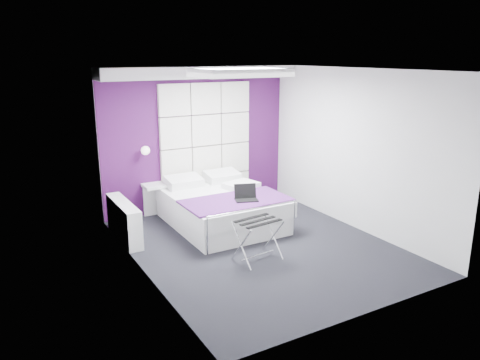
# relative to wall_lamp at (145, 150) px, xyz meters

# --- Properties ---
(floor) EXTENTS (4.40, 4.40, 0.00)m
(floor) POSITION_rel_wall_lamp_xyz_m (1.05, -2.06, -1.22)
(floor) COLOR black
(floor) RESTS_ON ground
(ceiling) EXTENTS (4.40, 4.40, 0.00)m
(ceiling) POSITION_rel_wall_lamp_xyz_m (1.05, -2.06, 1.38)
(ceiling) COLOR white
(ceiling) RESTS_ON wall_back
(wall_back) EXTENTS (3.60, 0.00, 3.60)m
(wall_back) POSITION_rel_wall_lamp_xyz_m (1.05, 0.14, 0.08)
(wall_back) COLOR silver
(wall_back) RESTS_ON floor
(wall_left) EXTENTS (0.00, 4.40, 4.40)m
(wall_left) POSITION_rel_wall_lamp_xyz_m (-0.75, -2.06, 0.08)
(wall_left) COLOR silver
(wall_left) RESTS_ON floor
(wall_right) EXTENTS (0.00, 4.40, 4.40)m
(wall_right) POSITION_rel_wall_lamp_xyz_m (2.85, -2.06, 0.08)
(wall_right) COLOR silver
(wall_right) RESTS_ON floor
(accent_wall) EXTENTS (3.58, 0.02, 2.58)m
(accent_wall) POSITION_rel_wall_lamp_xyz_m (1.05, 0.13, 0.08)
(accent_wall) COLOR #400F44
(accent_wall) RESTS_ON wall_back
(soffit) EXTENTS (3.58, 0.50, 0.20)m
(soffit) POSITION_rel_wall_lamp_xyz_m (1.05, -0.11, 1.28)
(soffit) COLOR white
(soffit) RESTS_ON wall_back
(headboard) EXTENTS (1.80, 0.08, 2.30)m
(headboard) POSITION_rel_wall_lamp_xyz_m (1.20, 0.08, -0.05)
(headboard) COLOR silver
(headboard) RESTS_ON wall_back
(skylight) EXTENTS (1.36, 0.86, 0.12)m
(skylight) POSITION_rel_wall_lamp_xyz_m (1.05, -1.46, 1.33)
(skylight) COLOR white
(skylight) RESTS_ON ceiling
(wall_lamp) EXTENTS (0.15, 0.15, 0.15)m
(wall_lamp) POSITION_rel_wall_lamp_xyz_m (0.00, 0.00, 0.00)
(wall_lamp) COLOR white
(wall_lamp) RESTS_ON wall_back
(radiator) EXTENTS (0.22, 1.20, 0.60)m
(radiator) POSITION_rel_wall_lamp_xyz_m (-0.64, -0.76, -0.92)
(radiator) COLOR white
(radiator) RESTS_ON floor
(bed) EXTENTS (1.69, 2.04, 0.72)m
(bed) POSITION_rel_wall_lamp_xyz_m (0.98, -0.94, -0.92)
(bed) COLOR white
(bed) RESTS_ON floor
(nightstand) EXTENTS (0.48, 0.37, 0.05)m
(nightstand) POSITION_rel_wall_lamp_xyz_m (0.17, -0.04, -0.64)
(nightstand) COLOR white
(nightstand) RESTS_ON wall_back
(luggage_rack) EXTENTS (0.59, 0.44, 0.59)m
(luggage_rack) POSITION_rel_wall_lamp_xyz_m (0.76, -2.45, -0.93)
(luggage_rack) COLOR silver
(luggage_rack) RESTS_ON floor
(laptop) EXTENTS (0.35, 0.25, 0.25)m
(laptop) POSITION_rel_wall_lamp_xyz_m (1.10, -1.51, -0.59)
(laptop) COLOR black
(laptop) RESTS_ON bed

